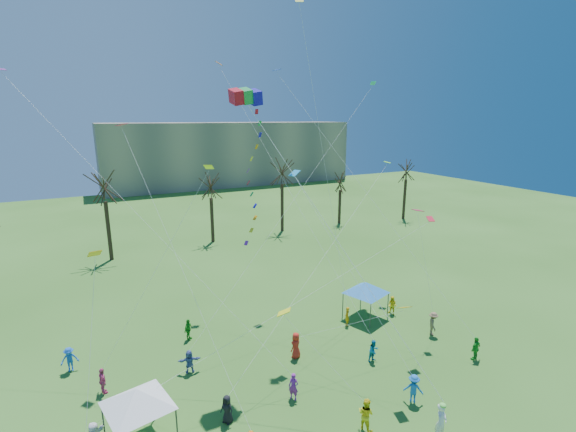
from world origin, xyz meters
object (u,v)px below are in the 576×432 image
distant_building (230,153)px  canopy_tent_white (137,397)px  big_box_kite (258,179)px  canopy_tent_blue (366,288)px  hero_kite_flyer (441,422)px

distant_building → canopy_tent_white: 83.50m
distant_building → big_box_kite: bearing=-107.7°
distant_building → big_box_kite: (-23.41, -73.52, 5.05)m
distant_building → canopy_tent_blue: bearing=-100.4°
distant_building → canopy_tent_white: size_ratio=14.47×
hero_kite_flyer → big_box_kite: bearing=96.8°
hero_kite_flyer → canopy_tent_white: canopy_tent_white is taller
canopy_tent_blue → hero_kite_flyer: bearing=-111.0°
canopy_tent_white → canopy_tent_blue: size_ratio=1.07×
big_box_kite → canopy_tent_white: 13.33m
distant_building → hero_kite_flyer: distant_building is taller
big_box_kite → canopy_tent_blue: size_ratio=5.05×
hero_kite_flyer → canopy_tent_blue: bearing=47.8°
canopy_tent_white → hero_kite_flyer: bearing=-26.3°
hero_kite_flyer → canopy_tent_white: 15.42m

